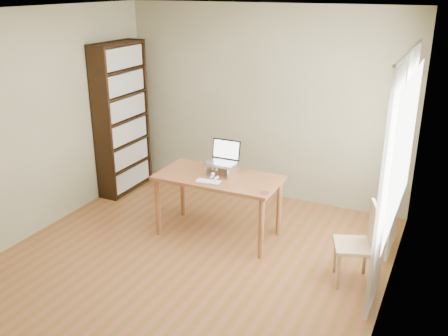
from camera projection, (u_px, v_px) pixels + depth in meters
room at (181, 152)px, 4.81m from camera, size 4.04×4.54×2.64m
bookshelf at (122, 119)px, 6.95m from camera, size 0.30×0.90×2.10m
curtains at (395, 169)px, 4.75m from camera, size 0.03×1.90×2.25m
desk at (218, 184)px, 5.76m from camera, size 1.43×0.73×0.75m
laptop_stand at (221, 167)px, 5.76m from camera, size 0.32×0.25×0.13m
laptop at (224, 157)px, 5.77m from camera, size 0.35×0.29×0.24m
keyboard at (208, 182)px, 5.54m from camera, size 0.31×0.17×0.02m
coaster at (265, 193)px, 5.27m from camera, size 0.10×0.10×0.01m
cat at (222, 168)px, 5.80m from camera, size 0.23×0.47×0.14m
chair at (361, 243)px, 4.87m from camera, size 0.49×0.48×0.85m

